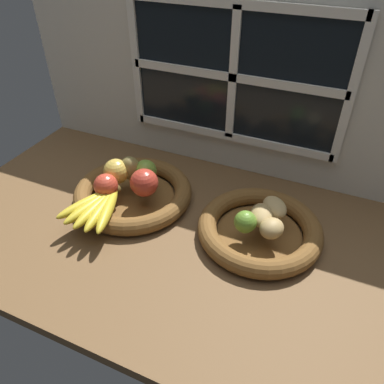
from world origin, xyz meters
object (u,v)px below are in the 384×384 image
Objects in this scene: fruit_bowl_left at (133,194)px; potato_large at (261,216)px; fruit_bowl_right at (259,230)px; lime_near at (245,222)px; banana_bunch_front at (97,207)px; pear_brown at (130,168)px; apple_golden_left at (116,171)px; apple_red_right at (144,183)px; apple_red_front at (106,186)px; potato_small at (272,228)px; apple_green_back at (146,171)px; potato_back at (275,207)px.

potato_large is (38.46, -0.00, 4.87)cm from fruit_bowl_left.
fruit_bowl_right is 5.76× the size of lime_near.
pear_brown is at bearing 88.06° from banana_bunch_front.
apple_golden_left is 0.94× the size of apple_red_right.
pear_brown is 38.30cm from lime_near.
apple_red_front reaches higher than potato_small.
pear_brown is at bearing 175.42° from fruit_bowl_right.
potato_small reaches higher than fruit_bowl_right.
potato_small is at bearing -45.00° from potato_large.
apple_red_front is 1.19× the size of lime_near.
lime_near is (38.08, 8.67, 1.30)cm from banana_bunch_front.
potato_small is (42.05, -3.59, 5.12)cm from fruit_bowl_left.
apple_red_right is at bearing 55.86° from banana_bunch_front.
potato_small is (44.57, 9.43, 0.89)cm from banana_bunch_front.
fruit_bowl_left is 42.51cm from potato_small.
apple_green_back reaches higher than potato_large.
banana_bunch_front is at bearing -162.37° from potato_large.
banana_bunch_front is (-4.81, -17.70, -1.74)cm from apple_green_back.
apple_golden_left reaches higher than potato_large.
potato_small is (47.02, -4.07, -1.29)cm from apple_golden_left.
apple_red_front is 0.35× the size of banana_bunch_front.
fruit_bowl_right is 5.11× the size of potato_small.
banana_bunch_front is at bearing -157.44° from potato_back.
potato_back reaches higher than banana_bunch_front.
pear_brown reaches higher than fruit_bowl_left.
apple_golden_left is at bearing 100.27° from banana_bunch_front.
apple_golden_left is 1.10× the size of apple_red_front.
apple_green_back is 18.42cm from banana_bunch_front.
potato_large reaches higher than fruit_bowl_left.
banana_bunch_front is 43.01cm from potato_large.
apple_red_front reaches higher than fruit_bowl_right.
potato_large reaches higher than fruit_bowl_right.
banana_bunch_front is 2.40× the size of potato_back.
apple_red_front reaches higher than lime_near.
lime_near is at bearing -5.56° from apple_red_right.
apple_green_back is at bearing 116.71° from apple_red_right.
pear_brown is (2.11, 9.49, 0.47)cm from apple_red_front.
apple_red_right is 36.80cm from potato_small.
fruit_bowl_left is 13.92cm from banana_bunch_front.
fruit_bowl_left is 4.39× the size of apple_red_right.
fruit_bowl_right is at bearing 8.35° from apple_red_front.
lime_near is at bearing 12.82° from banana_bunch_front.
apple_green_back reaches higher than fruit_bowl_right.
apple_red_right is 1.24× the size of potato_small.
apple_golden_left is at bearing 174.54° from fruit_bowl_left.
apple_red_right is at bearing -169.82° from potato_back.
apple_red_front reaches higher than potato_large.
apple_red_right is 30.37cm from lime_near.
apple_red_right is 33.19cm from potato_large.
lime_near reaches higher than potato_small.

